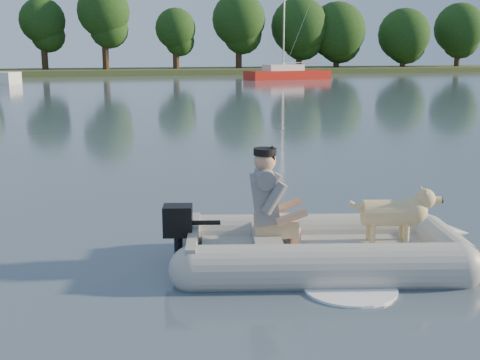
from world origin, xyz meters
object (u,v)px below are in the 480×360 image
object	(u,v)px
dinghy	(331,212)
sailboat	(287,74)
dog	(388,217)
man	(267,195)

from	to	relation	value
dinghy	sailboat	size ratio (longest dim) A/B	0.47
dinghy	sailboat	world-z (taller)	sailboat
dog	sailboat	xyz separation A→B (m)	(17.02, 45.03, -0.07)
sailboat	dog	bearing A→B (deg)	-118.96
sailboat	man	bearing A→B (deg)	-120.63
dinghy	dog	xyz separation A→B (m)	(0.67, -0.13, -0.08)
dog	dinghy	bearing A→B (deg)	-175.43
man	dog	distance (m)	1.44
dinghy	dog	world-z (taller)	dinghy
man	sailboat	size ratio (longest dim) A/B	0.11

